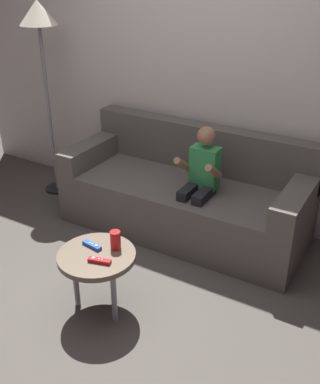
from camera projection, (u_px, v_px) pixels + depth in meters
name	position (u px, v px, depth m)	size (l,w,h in m)	color
ground_plane	(87.00, 316.00, 2.94)	(10.18, 10.18, 0.00)	#4C4742
wall_back	(208.00, 69.00, 3.67)	(5.09, 0.05, 2.50)	beige
couch	(186.00, 196.00, 3.78)	(1.98, 0.80, 0.83)	#56514C
person_seated_on_couch	(199.00, 181.00, 3.44)	(0.30, 0.37, 0.95)	black
coffee_table	(97.00, 260.00, 2.84)	(0.48, 0.48, 0.43)	brown
game_remote_blue_near_edge	(92.00, 245.00, 2.87)	(0.14, 0.06, 0.03)	blue
game_remote_red_center	(99.00, 261.00, 2.73)	(0.14, 0.07, 0.03)	red
soda_can	(115.00, 240.00, 2.84)	(0.07, 0.07, 0.12)	red
floor_lamp	(40.00, 29.00, 3.85)	(0.32, 0.32, 1.74)	black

